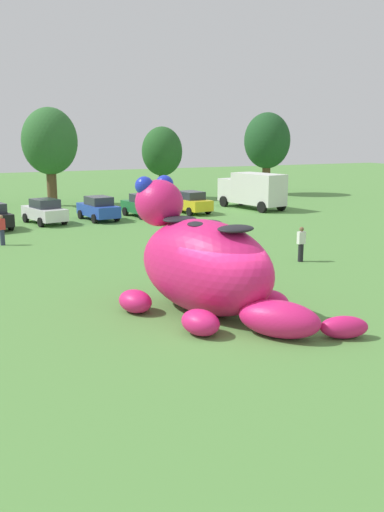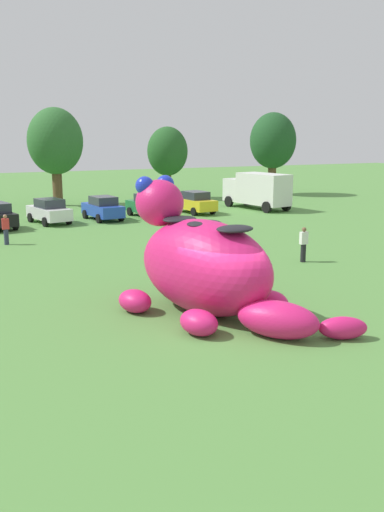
{
  "view_description": "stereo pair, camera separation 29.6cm",
  "coord_description": "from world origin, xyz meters",
  "views": [
    {
      "loc": [
        -8.57,
        -15.31,
        6.11
      ],
      "look_at": [
        0.1,
        2.67,
        1.81
      ],
      "focal_mm": 39.91,
      "sensor_mm": 36.0,
      "label": 1
    },
    {
      "loc": [
        -8.3,
        -15.43,
        6.11
      ],
      "look_at": [
        0.1,
        2.67,
        1.81
      ],
      "focal_mm": 39.91,
      "sensor_mm": 36.0,
      "label": 2
    }
  ],
  "objects": [
    {
      "name": "ground_plane",
      "position": [
        0.0,
        0.0,
        0.0
      ],
      "size": [
        160.0,
        160.0,
        0.0
      ],
      "primitive_type": "plane",
      "color": "#568E42"
    },
    {
      "name": "tree_mid_left",
      "position": [
        1.87,
        34.13,
        5.44
      ],
      "size": [
        4.69,
        4.69,
        8.32
      ],
      "color": "brown",
      "rests_on": "ground"
    },
    {
      "name": "car_white",
      "position": [
        -0.79,
        24.36,
        0.86
      ],
      "size": [
        2.59,
        4.37,
        1.72
      ],
      "color": "white",
      "rests_on": "ground"
    },
    {
      "name": "tree_centre",
      "position": [
        23.61,
        33.99,
        5.38
      ],
      "size": [
        4.63,
        4.63,
        8.22
      ],
      "color": "brown",
      "rests_on": "ground"
    },
    {
      "name": "car_yellow",
      "position": [
        10.59,
        24.78,
        0.86
      ],
      "size": [
        2.32,
        4.28,
        1.72
      ],
      "color": "yellow",
      "rests_on": "ground"
    },
    {
      "name": "spectator_by_cars",
      "position": [
        -4.54,
        17.48,
        0.85
      ],
      "size": [
        0.38,
        0.26,
        1.71
      ],
      "color": "#2D334C",
      "rests_on": "ground"
    },
    {
      "name": "car_green",
      "position": [
        6.58,
        24.48,
        0.86
      ],
      "size": [
        2.39,
        4.31,
        1.72
      ],
      "color": "#1E7238",
      "rests_on": "ground"
    },
    {
      "name": "spectator_mid_field",
      "position": [
        7.98,
        6.81,
        0.85
      ],
      "size": [
        0.38,
        0.26,
        1.71
      ],
      "color": "black",
      "rests_on": "ground"
    },
    {
      "name": "car_blue",
      "position": [
        3.04,
        24.3,
        0.86
      ],
      "size": [
        2.32,
        4.28,
        1.72
      ],
      "color": "#2347B7",
      "rests_on": "ground"
    },
    {
      "name": "giant_inflatable_creature",
      "position": [
        0.12,
        1.66,
        1.68
      ],
      "size": [
        6.33,
        8.29,
        4.6
      ],
      "color": "#E01E6B",
      "rests_on": "ground"
    },
    {
      "name": "tree_centre_left",
      "position": [
        12.56,
        35.02,
        4.44
      ],
      "size": [
        3.82,
        3.82,
        6.79
      ],
      "color": "brown",
      "rests_on": "ground"
    },
    {
      "name": "box_truck",
      "position": [
        16.41,
        24.96,
        1.6
      ],
      "size": [
        3.31,
        6.66,
        2.95
      ],
      "color": "silver",
      "rests_on": "ground"
    }
  ]
}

